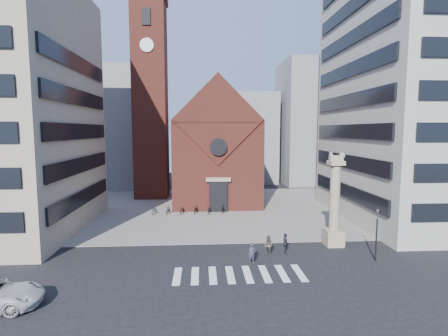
{
  "coord_description": "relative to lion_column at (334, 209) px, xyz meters",
  "views": [
    {
      "loc": [
        -2.18,
        -27.73,
        10.66
      ],
      "look_at": [
        0.16,
        8.0,
        6.75
      ],
      "focal_mm": 28.0,
      "sensor_mm": 36.0,
      "label": 1
    }
  ],
  "objects": [
    {
      "name": "ground",
      "position": [
        -10.01,
        -3.0,
        -3.46
      ],
      "size": [
        120.0,
        120.0,
        0.0
      ],
      "primitive_type": "plane",
      "color": "black",
      "rests_on": "ground"
    },
    {
      "name": "piazza",
      "position": [
        -10.01,
        16.0,
        -3.43
      ],
      "size": [
        46.0,
        30.0,
        0.05
      ],
      "primitive_type": "cube",
      "color": "gray",
      "rests_on": "ground"
    },
    {
      "name": "zebra_crossing",
      "position": [
        -9.46,
        -6.0,
        -3.45
      ],
      "size": [
        10.2,
        3.2,
        0.01
      ],
      "primitive_type": null,
      "color": "white",
      "rests_on": "ground"
    },
    {
      "name": "church",
      "position": [
        -10.01,
        22.04,
        4.53
      ],
      "size": [
        12.0,
        16.65,
        18.0
      ],
      "color": "maroon",
      "rests_on": "ground"
    },
    {
      "name": "campanile",
      "position": [
        -20.01,
        25.0,
        12.28
      ],
      "size": [
        5.5,
        5.5,
        31.2
      ],
      "color": "maroon",
      "rests_on": "ground"
    },
    {
      "name": "building_right",
      "position": [
        13.99,
        9.0,
        12.54
      ],
      "size": [
        18.0,
        22.0,
        32.0
      ],
      "primitive_type": "cube",
      "color": "#A7A297",
      "rests_on": "ground"
    },
    {
      "name": "bg_block_left",
      "position": [
        -30.01,
        37.0,
        7.54
      ],
      "size": [
        16.0,
        14.0,
        22.0
      ],
      "primitive_type": "cube",
      "color": "gray",
      "rests_on": "ground"
    },
    {
      "name": "bg_block_mid",
      "position": [
        -4.01,
        42.0,
        5.54
      ],
      "size": [
        14.0,
        12.0,
        18.0
      ],
      "primitive_type": "cube",
      "color": "gray",
      "rests_on": "ground"
    },
    {
      "name": "bg_block_right",
      "position": [
        11.99,
        39.0,
        8.54
      ],
      "size": [
        16.0,
        14.0,
        24.0
      ],
      "primitive_type": "cube",
      "color": "gray",
      "rests_on": "ground"
    },
    {
      "name": "lion_column",
      "position": [
        0.0,
        0.0,
        0.0
      ],
      "size": [
        1.63,
        1.6,
        8.68
      ],
      "color": "gray",
      "rests_on": "ground"
    },
    {
      "name": "traffic_light",
      "position": [
        1.99,
        -4.0,
        -1.17
      ],
      "size": [
        0.13,
        0.16,
        4.3
      ],
      "color": "black",
      "rests_on": "ground"
    },
    {
      "name": "pedestrian_0",
      "position": [
        -8.2,
        -3.96,
        -2.62
      ],
      "size": [
        0.64,
        0.45,
        1.68
      ],
      "primitive_type": "imported",
      "rotation": [
        0.0,
        0.0,
        0.07
      ],
      "color": "#312D3F",
      "rests_on": "ground"
    },
    {
      "name": "pedestrian_1",
      "position": [
        -6.5,
        -2.1,
        -2.62
      ],
      "size": [
        1.02,
        1.03,
        1.68
      ],
      "primitive_type": "imported",
      "rotation": [
        0.0,
        0.0,
        -0.82
      ],
      "color": "#524741",
      "rests_on": "ground"
    },
    {
      "name": "pedestrian_2",
      "position": [
        -5.01,
        -1.91,
        -2.56
      ],
      "size": [
        0.68,
        1.13,
        1.8
      ],
      "primitive_type": "imported",
      "rotation": [
        0.0,
        0.0,
        1.33
      ],
      "color": "#292931",
      "rests_on": "ground"
    },
    {
      "name": "scooter_0",
      "position": [
        -18.19,
        13.17,
        -2.95
      ],
      "size": [
        0.96,
        1.81,
        0.91
      ],
      "primitive_type": "imported",
      "rotation": [
        0.0,
        0.0,
        -0.22
      ],
      "color": "black",
      "rests_on": "piazza"
    },
    {
      "name": "scooter_1",
      "position": [
        -16.44,
        13.17,
        -2.9
      ],
      "size": [
        0.82,
        1.73,
        1.0
      ],
      "primitive_type": "imported",
      "rotation": [
        0.0,
        0.0,
        -0.22
      ],
      "color": "black",
      "rests_on": "piazza"
    },
    {
      "name": "scooter_2",
      "position": [
        -14.7,
        13.17,
        -2.95
      ],
      "size": [
        0.96,
        1.81,
        0.91
      ],
      "primitive_type": "imported",
      "rotation": [
        0.0,
        0.0,
        -0.22
      ],
      "color": "black",
      "rests_on": "piazza"
    },
    {
      "name": "scooter_3",
      "position": [
        -12.95,
        13.17,
        -2.9
      ],
      "size": [
        0.82,
        1.73,
        1.0
      ],
      "primitive_type": "imported",
      "rotation": [
        0.0,
        0.0,
        -0.22
      ],
      "color": "black",
      "rests_on": "piazza"
    },
    {
      "name": "scooter_4",
      "position": [
        -11.2,
        13.17,
        -2.95
      ],
      "size": [
        0.96,
        1.81,
        0.91
      ],
      "primitive_type": "imported",
      "rotation": [
        0.0,
        0.0,
        -0.22
      ],
      "color": "black",
      "rests_on": "piazza"
    },
    {
      "name": "scooter_5",
      "position": [
        -9.46,
        13.17,
        -2.9
      ],
      "size": [
        0.82,
        1.73,
        1.0
      ],
      "primitive_type": "imported",
      "rotation": [
        0.0,
        0.0,
        -0.22
      ],
      "color": "black",
      "rests_on": "piazza"
    }
  ]
}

